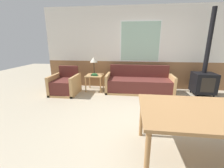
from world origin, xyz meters
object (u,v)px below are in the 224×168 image
at_px(armchair, 65,85).
at_px(dining_table, 206,115).
at_px(wood_stove, 204,78).
at_px(couch, 139,84).
at_px(side_table, 95,77).
at_px(table_lamp, 94,60).

height_order(armchair, dining_table, armchair).
relative_size(armchair, wood_stove, 0.33).
bearing_deg(couch, dining_table, -76.43).
height_order(couch, side_table, couch).
bearing_deg(side_table, armchair, -151.60).
height_order(table_lamp, wood_stove, wood_stove).
relative_size(side_table, table_lamp, 0.94).
bearing_deg(table_lamp, couch, -4.93).
distance_m(side_table, table_lamp, 0.56).
bearing_deg(table_lamp, dining_table, -53.82).
bearing_deg(side_table, couch, -1.29).
bearing_deg(wood_stove, side_table, 178.61).
xyz_separation_m(side_table, table_lamp, (-0.03, 0.10, 0.55)).
bearing_deg(couch, armchair, -169.63).
distance_m(side_table, wood_stove, 3.35).
bearing_deg(couch, table_lamp, 175.07).
xyz_separation_m(armchair, wood_stove, (4.18, 0.37, 0.27)).
bearing_deg(table_lamp, side_table, -72.00).
xyz_separation_m(couch, armchair, (-2.29, -0.42, 0.00)).
distance_m(couch, side_table, 1.46).
xyz_separation_m(couch, wood_stove, (1.89, -0.05, 0.27)).
relative_size(armchair, dining_table, 0.51).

